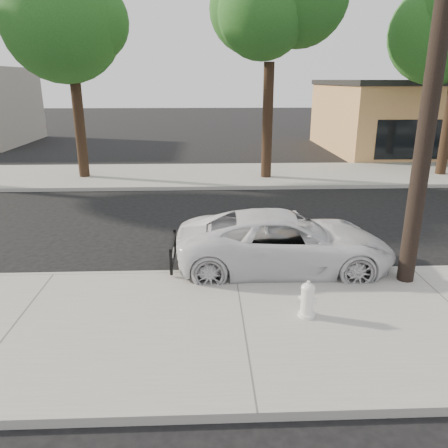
{
  "coord_description": "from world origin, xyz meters",
  "views": [
    {
      "loc": [
        -0.61,
        -11.02,
        4.2
      ],
      "look_at": [
        -0.22,
        -1.35,
        1.0
      ],
      "focal_mm": 35.0,
      "sensor_mm": 36.0,
      "label": 1
    }
  ],
  "objects": [
    {
      "name": "ground",
      "position": [
        0.0,
        0.0,
        0.0
      ],
      "size": [
        120.0,
        120.0,
        0.0
      ],
      "primitive_type": "plane",
      "color": "black",
      "rests_on": "ground"
    },
    {
      "name": "tree_b",
      "position": [
        -5.81,
        8.06,
        6.15
      ],
      "size": [
        4.34,
        4.2,
        8.45
      ],
      "color": "black",
      "rests_on": "far_sidewalk"
    },
    {
      "name": "far_sidewalk",
      "position": [
        0.0,
        8.5,
        0.07
      ],
      "size": [
        90.0,
        5.0,
        0.15
      ],
      "primitive_type": "cube",
      "color": "gray",
      "rests_on": "ground"
    },
    {
      "name": "fire_hydrant",
      "position": [
        1.16,
        -4.12,
        0.46
      ],
      "size": [
        0.35,
        0.31,
        0.64
      ],
      "rotation": [
        0.0,
        0.0,
        -0.34
      ],
      "color": "white",
      "rests_on": "near_sidewalk"
    },
    {
      "name": "tree_c",
      "position": [
        2.22,
        7.64,
        6.91
      ],
      "size": [
        4.96,
        4.8,
        9.55
      ],
      "color": "black",
      "rests_on": "far_sidewalk"
    },
    {
      "name": "police_cruiser",
      "position": [
        1.15,
        -1.73,
        0.68
      ],
      "size": [
        4.95,
        2.37,
        1.36
      ],
      "primitive_type": "imported",
      "rotation": [
        0.0,
        0.0,
        1.55
      ],
      "color": "silver",
      "rests_on": "ground"
    },
    {
      "name": "near_sidewalk",
      "position": [
        0.0,
        -4.3,
        0.07
      ],
      "size": [
        90.0,
        4.4,
        0.15
      ],
      "primitive_type": "cube",
      "color": "gray",
      "rests_on": "ground"
    },
    {
      "name": "utility_pole",
      "position": [
        3.6,
        -2.7,
        4.7
      ],
      "size": [
        1.4,
        0.34,
        9.0
      ],
      "color": "black",
      "rests_on": "near_sidewalk"
    },
    {
      "name": "curb_near",
      "position": [
        0.0,
        -2.1,
        0.07
      ],
      "size": [
        90.0,
        0.12,
        0.16
      ],
      "primitive_type": "cube",
      "color": "#9E9B93",
      "rests_on": "ground"
    }
  ]
}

